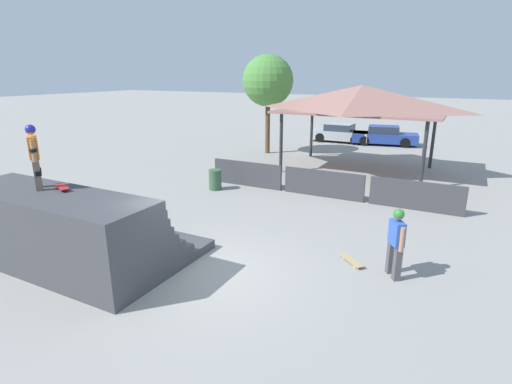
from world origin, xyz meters
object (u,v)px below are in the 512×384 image
Objects in this scene: parked_car_blue at (384,136)px; trash_bin at (215,180)px; skater_on_deck at (34,152)px; bystander_walking at (396,237)px; tree_beside_pavilion at (268,81)px; skateboard_on_ground at (352,261)px; parked_car_silver at (340,133)px; skateboard_on_deck at (62,187)px.

trash_bin is at bearing -116.47° from parked_car_blue.
skater_on_deck is 0.93× the size of bystander_walking.
tree_beside_pavilion is 9.29m from parked_car_blue.
skater_on_deck reaches higher than parked_car_blue.
skateboard_on_ground is 19.22m from parked_car_silver.
tree_beside_pavilion is (-1.93, 15.50, 2.25)m from skateboard_on_deck.
parked_car_silver is at bearing -13.78° from bystander_walking.
skater_on_deck is 0.39× the size of parked_car_silver.
tree_beside_pavilion is at bearing 129.50° from skater_on_deck.
skateboard_on_deck reaches higher than skateboard_on_ground.
trash_bin is (-0.35, 7.31, -1.58)m from skateboard_on_deck.
parked_car_blue reaches higher than trash_bin.
skater_on_deck is 22.59m from parked_car_blue.
parked_car_blue is (-3.73, 18.80, -0.41)m from bystander_walking.
parked_car_blue is at bearing 4.59° from parked_car_silver.
skater_on_deck is 21.98m from parked_car_silver.
bystander_walking is 9.01m from trash_bin.
parked_car_silver is at bearing 148.63° from skateboard_on_ground.
trash_bin is 14.34m from parked_car_silver.
tree_beside_pavilion is (-1.38, 15.73, 1.40)m from skater_on_deck.
skateboard_on_ground is 18.78m from parked_car_blue.
tree_beside_pavilion is 1.29× the size of parked_car_blue.
bystander_walking is 2.02× the size of trash_bin.
tree_beside_pavilion reaches higher than skater_on_deck.
trash_bin is (-7.90, 4.29, -0.58)m from bystander_walking.
bystander_walking is 0.38× the size of parked_car_blue.
skateboard_on_deck is 21.66m from parked_car_silver.
parked_car_silver is (0.82, 21.60, -1.40)m from skateboard_on_deck.
bystander_walking is at bearing -52.77° from tree_beside_pavilion.
bystander_walking reaches higher than skateboard_on_ground.
parked_car_blue is at bearing 73.96° from trash_bin.
trash_bin is 15.10m from parked_car_blue.
tree_beside_pavilion is 1.41× the size of parked_car_silver.
trash_bin is (1.58, -8.19, -3.83)m from tree_beside_pavilion.
skateboard_on_ground is (7.07, 3.47, -2.80)m from skater_on_deck.
skateboard_on_deck is 1.01× the size of skateboard_on_ground.
skateboard_on_deck is 7.54m from skateboard_on_ground.
tree_beside_pavilion is at bearing 165.98° from skateboard_on_ground.
skater_on_deck is 1.87× the size of trash_bin.
skateboard_on_ground is 0.19× the size of parked_car_silver.
tree_beside_pavilion is (-9.48, 12.48, 3.25)m from bystander_walking.
bystander_walking is at bearing 56.33° from skater_on_deck.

